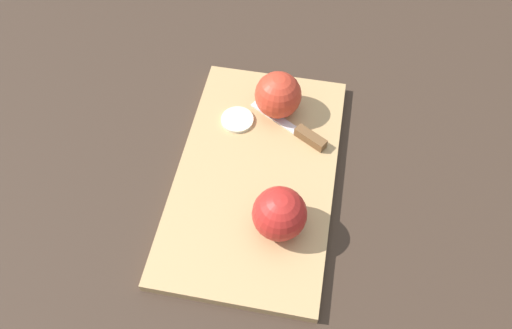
# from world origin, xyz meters

# --- Properties ---
(ground_plane) EXTENTS (4.00, 4.00, 0.00)m
(ground_plane) POSITION_xyz_m (0.00, 0.00, 0.00)
(ground_plane) COLOR #38281E
(cutting_board) EXTENTS (0.44, 0.28, 0.02)m
(cutting_board) POSITION_xyz_m (0.00, 0.00, 0.01)
(cutting_board) COLOR tan
(cutting_board) RESTS_ON ground_plane
(apple_half_left) EXTENTS (0.08, 0.08, 0.08)m
(apple_half_left) POSITION_xyz_m (-0.08, -0.06, 0.05)
(apple_half_left) COLOR red
(apple_half_left) RESTS_ON cutting_board
(apple_half_right) EXTENTS (0.08, 0.08, 0.08)m
(apple_half_right) POSITION_xyz_m (0.13, -0.00, 0.05)
(apple_half_right) COLOR red
(apple_half_right) RESTS_ON cutting_board
(knife) EXTENTS (0.08, 0.14, 0.02)m
(knife) POSITION_xyz_m (0.09, -0.05, 0.02)
(knife) COLOR silver
(knife) RESTS_ON cutting_board
(apple_slice) EXTENTS (0.05, 0.05, 0.01)m
(apple_slice) POSITION_xyz_m (0.09, 0.06, 0.02)
(apple_slice) COLOR beige
(apple_slice) RESTS_ON cutting_board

